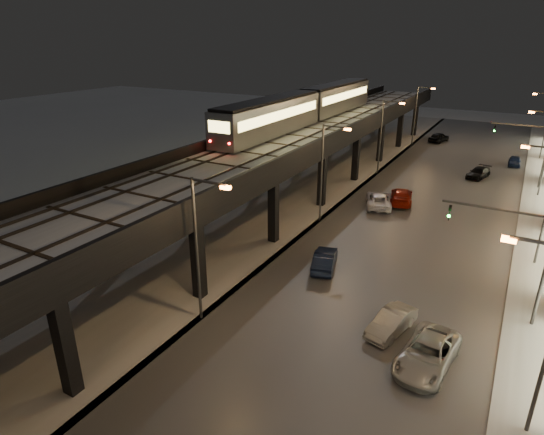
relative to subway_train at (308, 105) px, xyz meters
The scene contains 22 objects.
road_surface 20.40m from the subway_train, 30.69° to the right, with size 17.00×120.00×0.06m, color #46474D.
sidewalk_right 28.91m from the subway_train, 20.06° to the right, with size 4.00×120.00×0.14m, color #9FA1A8.
under_viaduct_pavement 12.91m from the subway_train, 75.25° to the right, with size 11.00×120.00×0.06m, color #9FA1A8.
elevated_viaduct 13.19m from the subway_train, 78.82° to the right, with size 9.00×100.00×6.30m.
viaduct_trackbed 12.93m from the subway_train, 78.75° to the right, with size 8.40×100.00×0.32m.
viaduct_parapet_streetside 14.33m from the subway_train, 61.27° to the right, with size 0.30×100.00×1.10m, color black.
viaduct_parapet_far 12.73m from the subway_train, 98.42° to the right, with size 0.30×100.00×1.10m, color black.
streetlight_left_1 32.67m from the subway_train, 75.62° to the right, with size 2.57×0.28×9.00m.
streetlight_left_2 16.04m from the subway_train, 59.11° to the right, with size 2.57×0.28×9.00m.
streetlight_left_3 9.77m from the subway_train, 29.16° to the left, with size 2.57×0.28×9.00m.
streetlight_left_4 24.12m from the subway_train, 70.27° to the left, with size 2.57×0.28×9.00m.
traffic_light_rig_a 33.37m from the subway_train, 42.75° to the right, with size 6.10×0.34×7.00m.
traffic_light_rig_b 25.76m from the subway_train, 17.13° to the left, with size 6.10×0.34×7.00m.
subway_train is the anchor object (origin of this frame).
car_near_white 26.08m from the subway_train, 61.53° to the right, with size 1.48×4.24×1.40m, color black.
car_mid_silver 15.55m from the subway_train, 31.97° to the right, with size 2.39×5.19×1.44m, color silver.
car_mid_dark 16.02m from the subway_train, 20.64° to the right, with size 2.12×5.21×1.51m, color maroon.
car_far_white 30.03m from the subway_train, 67.62° to the left, with size 1.82×4.53×1.54m, color black.
car_onc_silver 33.77m from the subway_train, 56.09° to the right, with size 1.38×3.97×1.31m, color gray.
car_onc_dark 36.66m from the subway_train, 54.64° to the right, with size 2.40×5.20×1.44m, color #95969A.
car_onc_white 22.26m from the subway_train, 24.02° to the left, with size 1.74×4.29×1.24m, color black.
car_onc_red 29.22m from the subway_train, 36.70° to the left, with size 1.46×3.63×1.24m, color #101E45.
Camera 1 is at (14.59, -5.44, 16.13)m, focal length 30.00 mm.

